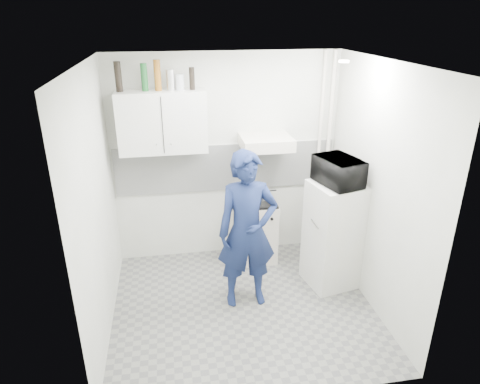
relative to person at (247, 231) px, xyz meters
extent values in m
plane|color=#515251|center=(-0.06, -0.12, -0.87)|extent=(2.80, 2.80, 0.00)
plane|color=white|center=(-0.06, -0.12, 1.73)|extent=(2.80, 2.80, 0.00)
plane|color=silver|center=(-0.06, 1.13, 0.43)|extent=(2.80, 0.00, 2.80)
plane|color=silver|center=(-1.46, -0.12, 0.43)|extent=(0.00, 2.60, 2.60)
plane|color=silver|center=(1.34, -0.12, 0.43)|extent=(0.00, 2.60, 2.60)
imported|color=#141F46|center=(0.00, 0.00, 0.00)|extent=(0.64, 0.43, 1.75)
cube|color=beige|center=(0.27, 0.88, -0.48)|extent=(0.50, 0.50, 0.79)
cube|color=silver|center=(1.04, 0.18, -0.24)|extent=(0.62, 0.62, 1.26)
cube|color=black|center=(0.27, 0.88, -0.07)|extent=(0.48, 0.48, 0.03)
cylinder|color=silver|center=(0.33, 0.94, 0.00)|extent=(0.21, 0.21, 0.11)
imported|color=black|center=(1.04, 0.18, 0.54)|extent=(0.62, 0.50, 0.30)
cylinder|color=black|center=(-1.25, 0.95, 1.49)|extent=(0.07, 0.07, 0.32)
cylinder|color=#144C1E|center=(-0.97, 0.95, 1.47)|extent=(0.07, 0.07, 0.30)
cylinder|color=brown|center=(-0.83, 0.95, 1.49)|extent=(0.08, 0.08, 0.33)
cylinder|color=silver|center=(-0.69, 0.95, 1.44)|extent=(0.09, 0.09, 0.23)
cylinder|color=#B2B7BC|center=(-0.59, 0.95, 1.41)|extent=(0.09, 0.09, 0.17)
cylinder|color=black|center=(-0.46, 0.95, 1.45)|extent=(0.06, 0.06, 0.24)
cube|color=silver|center=(-0.81, 0.95, 0.98)|extent=(1.00, 0.35, 0.70)
cube|color=beige|center=(0.39, 0.88, 0.70)|extent=(0.60, 0.50, 0.14)
cube|color=white|center=(-0.06, 1.11, 0.33)|extent=(2.74, 0.03, 0.60)
cylinder|color=beige|center=(1.24, 1.05, 0.43)|extent=(0.05, 0.05, 2.60)
cylinder|color=beige|center=(1.12, 1.05, 0.43)|extent=(0.04, 0.04, 2.60)
cylinder|color=white|center=(0.94, 0.08, 1.70)|extent=(0.10, 0.10, 0.02)
camera|label=1|loc=(-0.74, -3.91, 2.13)|focal=32.00mm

